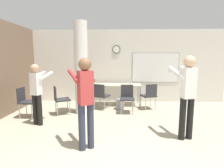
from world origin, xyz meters
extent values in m
cube|color=silver|center=(0.00, 5.06, 1.40)|extent=(8.00, 0.12, 2.80)
cylinder|color=black|center=(-0.20, 4.99, 2.05)|extent=(0.30, 0.03, 0.30)
cylinder|color=white|center=(-0.20, 4.97, 2.05)|extent=(0.26, 0.01, 0.25)
cube|color=#99999E|center=(1.31, 5.00, 1.35)|extent=(1.81, 0.01, 1.16)
cube|color=white|center=(1.31, 4.99, 1.35)|extent=(1.75, 0.02, 1.10)
cylinder|color=white|center=(-1.26, 3.48, 1.40)|extent=(0.41, 0.41, 2.80)
cube|color=beige|center=(-0.22, 4.47, 0.75)|extent=(1.84, 0.71, 0.03)
cylinder|color=gray|center=(-1.08, 4.17, 0.37)|extent=(0.04, 0.04, 0.74)
cylinder|color=gray|center=(0.64, 4.17, 0.37)|extent=(0.04, 0.04, 0.74)
cylinder|color=gray|center=(-1.08, 4.77, 0.37)|extent=(0.04, 0.04, 0.74)
cylinder|color=gray|center=(0.64, 4.77, 0.37)|extent=(0.04, 0.04, 0.74)
cylinder|color=silver|center=(0.33, 4.50, 0.86)|extent=(0.07, 0.07, 0.19)
cylinder|color=silver|center=(0.33, 4.50, 0.99)|extent=(0.03, 0.03, 0.08)
cylinder|color=gray|center=(-0.05, 3.94, 0.17)|extent=(0.29, 0.29, 0.34)
cube|color=#2D2D33|center=(-1.84, 3.33, 0.45)|extent=(0.59, 0.59, 0.04)
cube|color=#2D2D33|center=(-2.02, 3.24, 0.67)|extent=(0.21, 0.37, 0.40)
cylinder|color=#B7B7BC|center=(-1.60, 3.26, 0.21)|extent=(0.02, 0.02, 0.43)
cylinder|color=#B7B7BC|center=(-1.76, 3.58, 0.21)|extent=(0.02, 0.02, 0.43)
cylinder|color=#B7B7BC|center=(-1.92, 3.09, 0.21)|extent=(0.02, 0.02, 0.43)
cylinder|color=#B7B7BC|center=(-2.08, 3.41, 0.21)|extent=(0.02, 0.02, 0.43)
cube|color=#2D2D33|center=(0.90, 3.99, 0.45)|extent=(0.55, 0.55, 0.04)
cube|color=#2D2D33|center=(0.96, 3.80, 0.67)|extent=(0.39, 0.15, 0.40)
cylinder|color=#B7B7BC|center=(1.02, 4.22, 0.21)|extent=(0.02, 0.02, 0.43)
cylinder|color=#B7B7BC|center=(0.67, 4.11, 0.21)|extent=(0.02, 0.02, 0.43)
cylinder|color=#B7B7BC|center=(1.12, 3.88, 0.21)|extent=(0.02, 0.02, 0.43)
cylinder|color=#B7B7BC|center=(0.78, 3.77, 0.21)|extent=(0.02, 0.02, 0.43)
cube|color=#2D2D33|center=(0.15, 3.49, 0.45)|extent=(0.46, 0.46, 0.04)
cube|color=#2D2D33|center=(0.16, 3.70, 0.67)|extent=(0.40, 0.04, 0.40)
cylinder|color=#B7B7BC|center=(-0.03, 3.32, 0.21)|extent=(0.02, 0.02, 0.43)
cylinder|color=#B7B7BC|center=(0.32, 3.31, 0.21)|extent=(0.02, 0.02, 0.43)
cylinder|color=#B7B7BC|center=(-0.02, 3.68, 0.21)|extent=(0.02, 0.02, 0.43)
cylinder|color=#B7B7BC|center=(0.34, 3.67, 0.21)|extent=(0.02, 0.02, 0.43)
cube|color=#2D2D33|center=(-0.67, 3.93, 0.45)|extent=(0.58, 0.58, 0.04)
cube|color=#2D2D33|center=(-0.75, 3.75, 0.67)|extent=(0.38, 0.19, 0.40)
cylinder|color=#B7B7BC|center=(-0.43, 4.03, 0.21)|extent=(0.02, 0.02, 0.43)
cylinder|color=#B7B7BC|center=(-0.76, 4.17, 0.21)|extent=(0.02, 0.02, 0.43)
cylinder|color=#B7B7BC|center=(-0.58, 3.70, 0.21)|extent=(0.02, 0.02, 0.43)
cylinder|color=#B7B7BC|center=(-0.91, 3.84, 0.21)|extent=(0.02, 0.02, 0.43)
cube|color=#2D2D33|center=(-2.73, 3.02, 0.45)|extent=(0.45, 0.45, 0.04)
cube|color=#2D2D33|center=(-2.94, 3.02, 0.67)|extent=(0.04, 0.40, 0.40)
cylinder|color=#B7B7BC|center=(-2.56, 2.83, 0.21)|extent=(0.02, 0.02, 0.43)
cylinder|color=#B7B7BC|center=(-2.55, 3.19, 0.21)|extent=(0.02, 0.02, 0.43)
cylinder|color=#B7B7BC|center=(-2.92, 2.84, 0.21)|extent=(0.02, 0.02, 0.43)
cylinder|color=#B7B7BC|center=(-2.91, 3.20, 0.21)|extent=(0.02, 0.02, 0.43)
cylinder|color=#2D3347|center=(-0.65, 1.29, 0.43)|extent=(0.13, 0.13, 0.87)
cylinder|color=#2D3347|center=(-0.80, 1.20, 0.43)|extent=(0.13, 0.13, 0.87)
cube|color=#B23838|center=(-0.72, 1.25, 1.17)|extent=(0.32, 0.30, 0.61)
sphere|color=brown|center=(-0.72, 1.25, 1.60)|extent=(0.23, 0.23, 0.23)
cylinder|color=#B23838|center=(-0.73, 1.53, 1.37)|extent=(0.35, 0.51, 0.25)
cylinder|color=#B23838|center=(-0.97, 1.39, 1.37)|extent=(0.35, 0.51, 0.25)
cube|color=white|center=(-1.09, 1.60, 1.38)|extent=(0.10, 0.13, 0.04)
cylinder|color=black|center=(1.38, 1.75, 0.44)|extent=(0.13, 0.13, 0.89)
cylinder|color=black|center=(1.21, 1.71, 0.44)|extent=(0.13, 0.13, 0.89)
cube|color=white|center=(1.30, 1.73, 1.20)|extent=(0.30, 0.25, 0.63)
sphere|color=#D8AD8C|center=(1.30, 1.73, 1.64)|extent=(0.24, 0.24, 0.24)
cylinder|color=white|center=(1.38, 2.00, 1.40)|extent=(0.21, 0.56, 0.25)
cylinder|color=white|center=(1.11, 1.94, 1.40)|extent=(0.21, 0.56, 0.25)
cube|color=white|center=(1.05, 2.19, 1.41)|extent=(0.06, 0.13, 0.04)
cylinder|color=black|center=(-2.12, 2.40, 0.40)|extent=(0.12, 0.12, 0.79)
cylinder|color=black|center=(-2.27, 2.45, 0.40)|extent=(0.12, 0.12, 0.79)
cube|color=white|center=(-2.20, 2.42, 1.07)|extent=(0.28, 0.25, 0.56)
sphere|color=tan|center=(-2.20, 2.42, 1.46)|extent=(0.21, 0.21, 0.21)
cylinder|color=white|center=(-2.00, 2.59, 1.25)|extent=(0.25, 0.49, 0.22)
cylinder|color=white|center=(-2.24, 2.68, 1.25)|extent=(0.25, 0.49, 0.22)
camera|label=1|loc=(-0.14, -1.84, 1.69)|focal=28.00mm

